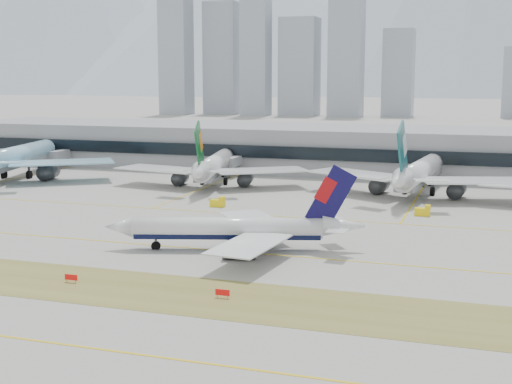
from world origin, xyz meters
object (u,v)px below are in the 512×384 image
(widebody_cathay, at_px, (418,174))
(widebody_korean, at_px, (14,159))
(widebody_eva, at_px, (213,167))
(taxiing_airliner, at_px, (237,229))
(terminal, at_px, (342,149))

(widebody_cathay, bearing_deg, widebody_korean, 99.04)
(widebody_eva, bearing_deg, widebody_cathay, -100.95)
(widebody_eva, height_order, widebody_cathay, widebody_cathay)
(taxiing_airliner, relative_size, widebody_korean, 0.72)
(taxiing_airliner, relative_size, widebody_cathay, 0.77)
(widebody_korean, distance_m, widebody_cathay, 124.79)
(widebody_eva, distance_m, terminal, 53.77)
(taxiing_airliner, distance_m, widebody_korean, 118.93)
(widebody_korean, relative_size, widebody_eva, 1.16)
(taxiing_airliner, relative_size, terminal, 0.17)
(taxiing_airliner, xyz_separation_m, widebody_korean, (-98.61, 66.43, 2.51))
(widebody_eva, bearing_deg, widebody_korean, 85.13)
(widebody_cathay, height_order, terminal, widebody_cathay)
(widebody_eva, relative_size, widebody_cathay, 0.93)
(taxiing_airliner, bearing_deg, widebody_korean, -50.45)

